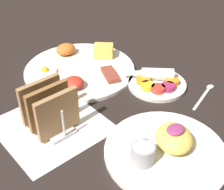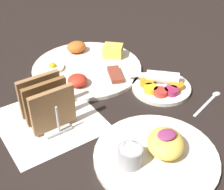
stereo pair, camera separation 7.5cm
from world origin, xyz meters
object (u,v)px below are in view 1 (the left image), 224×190
at_px(plate_breakfast, 80,68).
at_px(plate_foreground, 166,148).
at_px(plate_condiments, 157,82).
at_px(toast_rack, 49,108).

distance_m(plate_breakfast, plate_foreground, 0.38).
height_order(plate_condiments, plate_foreground, plate_foreground).
height_order(plate_condiments, toast_rack, toast_rack).
height_order(plate_breakfast, plate_foreground, plate_foreground).
bearing_deg(plate_breakfast, toast_rack, -141.48).
xyz_separation_m(plate_breakfast, plate_foreground, (-0.06, -0.38, 0.00)).
bearing_deg(plate_condiments, plate_breakfast, 118.40).
relative_size(plate_breakfast, toast_rack, 2.71).
relative_size(plate_breakfast, plate_foreground, 1.25).
bearing_deg(toast_rack, plate_condiments, -9.01).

